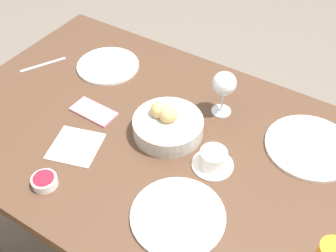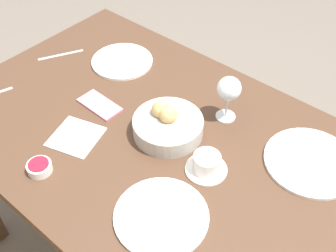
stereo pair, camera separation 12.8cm
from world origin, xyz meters
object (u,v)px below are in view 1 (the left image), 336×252
object	(u,v)px
coffee_cup	(213,160)
napkin	(76,146)
jam_bowl_berry	(45,181)
wine_glass	(224,85)
cell_phone	(94,112)
plate_near_left	(310,147)
bread_basket	(167,125)
plate_far_center	(178,216)
plate_near_right	(108,66)
knife_silver	(43,65)

from	to	relation	value
coffee_cup	napkin	xyz separation A→B (m)	(0.38, 0.15, -0.02)
jam_bowl_berry	wine_glass	bearing A→B (deg)	-117.44
coffee_cup	cell_phone	bearing A→B (deg)	1.14
plate_near_left	bread_basket	bearing A→B (deg)	23.77
plate_far_center	napkin	bearing A→B (deg)	-6.84
plate_near_right	knife_silver	size ratio (longest dim) A/B	1.45
plate_near_left	knife_silver	bearing A→B (deg)	7.30
wine_glass	jam_bowl_berry	distance (m)	0.60
bread_basket	wine_glass	size ratio (longest dim) A/B	1.38
bread_basket	plate_near_left	world-z (taller)	bread_basket
plate_near_right	wine_glass	distance (m)	0.47
plate_near_left	wine_glass	size ratio (longest dim) A/B	1.72
cell_phone	plate_near_right	bearing A→B (deg)	-62.51
plate_far_center	wine_glass	bearing A→B (deg)	-77.72
coffee_cup	jam_bowl_berry	xyz separation A→B (m)	(0.36, 0.31, -0.01)
bread_basket	coffee_cup	size ratio (longest dim) A/B	1.79
bread_basket	napkin	size ratio (longest dim) A/B	1.23
coffee_cup	napkin	bearing A→B (deg)	22.13
wine_glass	coffee_cup	bearing A→B (deg)	111.24
plate_near_right	plate_far_center	size ratio (longest dim) A/B	0.92
knife_silver	napkin	size ratio (longest dim) A/B	0.89
napkin	cell_phone	bearing A→B (deg)	-70.77
cell_phone	knife_silver	bearing A→B (deg)	-17.33
coffee_cup	cell_phone	xyz separation A→B (m)	(0.43, 0.01, -0.02)
wine_glass	bread_basket	bearing A→B (deg)	61.01
cell_phone	jam_bowl_berry	bearing A→B (deg)	104.18
plate_near_left	coffee_cup	bearing A→B (deg)	45.44
bread_basket	coffee_cup	bearing A→B (deg)	166.53
bread_basket	plate_near_left	xyz separation A→B (m)	(-0.39, -0.17, -0.03)
jam_bowl_berry	cell_phone	distance (m)	0.31
coffee_cup	knife_silver	bearing A→B (deg)	-6.98
plate_far_center	napkin	xyz separation A→B (m)	(0.39, -0.05, -0.00)
plate_near_left	wine_glass	bearing A→B (deg)	-0.01
coffee_cup	cell_phone	distance (m)	0.43
plate_far_center	knife_silver	bearing A→B (deg)	-21.07
knife_silver	napkin	bearing A→B (deg)	146.61
bread_basket	jam_bowl_berry	xyz separation A→B (m)	(0.18, 0.35, -0.02)
napkin	plate_far_center	bearing A→B (deg)	173.16
plate_far_center	cell_phone	world-z (taller)	plate_far_center
plate_near_right	cell_phone	bearing A→B (deg)	117.49
napkin	plate_near_left	bearing A→B (deg)	-147.98
cell_phone	wine_glass	bearing A→B (deg)	-147.01
wine_glass	cell_phone	distance (m)	0.43
bread_basket	wine_glass	distance (m)	0.21
plate_near_right	coffee_cup	size ratio (longest dim) A/B	1.87
wine_glass	coffee_cup	xyz separation A→B (m)	(-0.08, 0.22, -0.09)
plate_near_left	knife_silver	xyz separation A→B (m)	(0.97, 0.12, -0.00)
bread_basket	napkin	distance (m)	0.28
plate_near_right	napkin	distance (m)	0.40
plate_far_center	knife_silver	distance (m)	0.82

